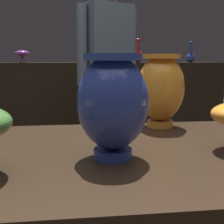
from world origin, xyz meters
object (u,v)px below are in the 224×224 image
Objects in this scene: vase_right_accent at (161,88)px; vase_centerpiece at (115,102)px; shelf_vase_left at (22,54)px; visitor_center_back at (108,75)px; shelf_vase_right at (137,55)px; shelf_vase_far_right at (191,56)px.

vase_centerpiece is at bearing -121.71° from vase_right_accent.
shelf_vase_left is 0.08× the size of visitor_center_back.
shelf_vase_right is at bearing 80.48° from vase_right_accent.
shelf_vase_left reaches higher than vase_centerpiece.
shelf_vase_left is at bearing -178.25° from shelf_vase_right.
vase_centerpiece is 0.98× the size of vase_right_accent.
shelf_vase_left is at bearing -73.23° from visitor_center_back.
vase_centerpiece is 2.48m from shelf_vase_far_right.
vase_centerpiece is at bearing -102.96° from shelf_vase_right.
vase_right_accent is at bearing 65.46° from visitor_center_back.
shelf_vase_left is 0.68× the size of shelf_vase_far_right.
visitor_center_back reaches higher than shelf_vase_far_right.
shelf_vase_left is (-1.04, -0.03, 0.01)m from shelf_vase_right.
vase_right_accent is (0.19, 0.31, 0.00)m from vase_centerpiece.
shelf_vase_right is at bearing -141.95° from visitor_center_back.
shelf_vase_left is 1.56m from shelf_vase_far_right.
vase_right_accent is 2.12m from shelf_vase_far_right.
visitor_center_back is at bearing 84.07° from vase_centerpiece.
vase_centerpiece is at bearing 57.70° from visitor_center_back.
shelf_vase_right reaches higher than vase_right_accent.
vase_centerpiece is 2.28m from shelf_vase_left.
vase_centerpiece is at bearing -76.66° from shelf_vase_left.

